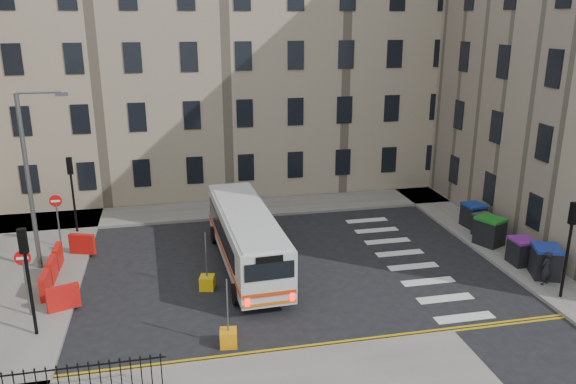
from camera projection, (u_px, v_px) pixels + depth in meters
name	position (u px, v px, depth m)	size (l,w,h in m)	color
ground	(324.00, 264.00, 26.65)	(120.00, 120.00, 0.00)	black
pavement_north	(188.00, 212.00, 33.45)	(36.00, 3.20, 0.15)	slate
pavement_east	(456.00, 220.00, 32.16)	(2.40, 26.00, 0.15)	slate
pavement_west	(12.00, 281.00, 24.76)	(6.00, 22.00, 0.15)	slate
terrace_north	(162.00, 58.00, 37.15)	(38.30, 10.80, 17.20)	gray
traffic_light_east	(570.00, 235.00, 22.38)	(0.28, 0.22, 4.10)	black
traffic_light_nw	(72.00, 183.00, 29.46)	(0.28, 0.22, 4.10)	black
traffic_light_sw	(27.00, 266.00, 19.66)	(0.28, 0.22, 4.10)	black
streetlamp	(28.00, 181.00, 24.62)	(0.50, 0.22, 8.14)	#595B5E
no_entry_north	(57.00, 210.00, 27.73)	(0.60, 0.08, 3.00)	#595B5E
no_entry_south	(24.00, 270.00, 21.20)	(0.60, 0.08, 3.00)	#595B5E
roadworks_barriers	(61.00, 269.00, 24.55)	(1.66, 6.26, 1.00)	red
bus	(246.00, 236.00, 25.90)	(2.80, 9.90, 2.66)	silver
wheelie_bin_a	(545.00, 262.00, 24.80)	(1.49, 1.59, 1.42)	black
wheelie_bin_b	(521.00, 251.00, 26.12)	(0.98, 1.13, 1.24)	black
wheelie_bin_c	(490.00, 231.00, 28.34)	(1.56, 1.64, 1.42)	black
wheelie_bin_d	(485.00, 225.00, 29.44)	(1.14, 1.24, 1.18)	black
wheelie_bin_e	(473.00, 215.00, 30.81)	(1.13, 1.26, 1.29)	black
pedestrian	(546.00, 268.00, 24.03)	(0.56, 0.36, 1.52)	black
bollard_yellow	(207.00, 283.00, 24.08)	(0.60, 0.60, 0.60)	yellow
bollard_chevron	(228.00, 338.00, 19.92)	(0.60, 0.60, 0.60)	orange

